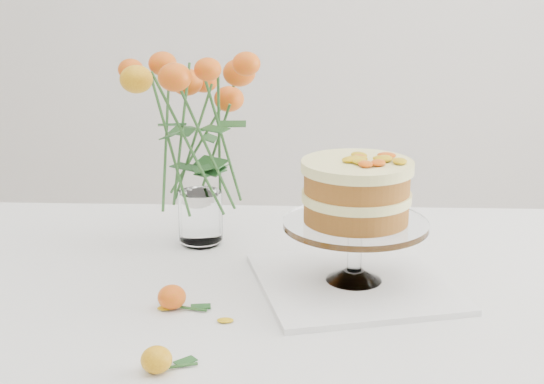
# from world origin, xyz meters

# --- Properties ---
(table) EXTENTS (1.43, 0.93, 0.76)m
(table) POSITION_xyz_m (0.00, 0.00, 0.67)
(table) COLOR tan
(table) RESTS_ON ground
(napkin) EXTENTS (0.38, 0.38, 0.01)m
(napkin) POSITION_xyz_m (0.19, 0.01, 0.76)
(napkin) COLOR white
(napkin) RESTS_ON table
(cake_stand) EXTENTS (0.24, 0.24, 0.22)m
(cake_stand) POSITION_xyz_m (0.19, 0.01, 0.91)
(cake_stand) COLOR white
(cake_stand) RESTS_ON napkin
(rose_vase) EXTENTS (0.32, 0.32, 0.43)m
(rose_vase) POSITION_xyz_m (-0.10, 0.20, 1.01)
(rose_vase) COLOR white
(rose_vase) RESTS_ON table
(loose_rose_near) EXTENTS (0.07, 0.04, 0.04)m
(loose_rose_near) POSITION_xyz_m (-0.10, -0.29, 0.77)
(loose_rose_near) COLOR #F4AE15
(loose_rose_near) RESTS_ON table
(loose_rose_far) EXTENTS (0.08, 0.05, 0.04)m
(loose_rose_far) POSITION_xyz_m (-0.11, -0.09, 0.78)
(loose_rose_far) COLOR #D0690A
(loose_rose_far) RESTS_ON table
(stray_petal_a) EXTENTS (0.03, 0.02, 0.00)m
(stray_petal_a) POSITION_xyz_m (-0.12, -0.10, 0.76)
(stray_petal_a) COLOR gold
(stray_petal_a) RESTS_ON table
(stray_petal_b) EXTENTS (0.03, 0.02, 0.00)m
(stray_petal_b) POSITION_xyz_m (-0.02, -0.14, 0.76)
(stray_petal_b) COLOR gold
(stray_petal_b) RESTS_ON table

